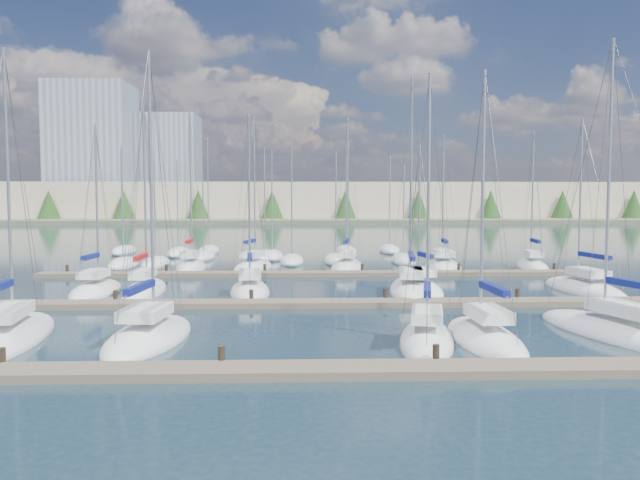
{
  "coord_description": "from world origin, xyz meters",
  "views": [
    {
      "loc": [
        -1.06,
        -19.91,
        6.37
      ],
      "look_at": [
        0.0,
        14.0,
        4.0
      ],
      "focal_mm": 35.0,
      "sensor_mm": 36.0,
      "label": 1
    }
  ],
  "objects_px": {
    "sailboat_n": "(191,267)",
    "sailboat_m": "(584,289)",
    "sailboat_h": "(96,291)",
    "sailboat_i": "(145,290)",
    "sailboat_d": "(427,339)",
    "sailboat_q": "(443,266)",
    "sailboat_l": "(421,288)",
    "sailboat_p": "(347,266)",
    "sailboat_b": "(7,337)",
    "sailboat_k": "(411,289)",
    "sailboat_r": "(532,266)",
    "sailboat_o": "(253,267)",
    "sailboat_f": "(617,333)",
    "sailboat_c": "(149,337)",
    "sailboat_e": "(485,338)",
    "sailboat_j": "(250,291)"
  },
  "relations": [
    {
      "from": "sailboat_m",
      "to": "sailboat_o",
      "type": "height_order",
      "value": "sailboat_o"
    },
    {
      "from": "sailboat_c",
      "to": "sailboat_l",
      "type": "bearing_deg",
      "value": 48.68
    },
    {
      "from": "sailboat_i",
      "to": "sailboat_c",
      "type": "distance_m",
      "value": 14.12
    },
    {
      "from": "sailboat_i",
      "to": "sailboat_p",
      "type": "distance_m",
      "value": 19.85
    },
    {
      "from": "sailboat_b",
      "to": "sailboat_r",
      "type": "relative_size",
      "value": 1.06
    },
    {
      "from": "sailboat_l",
      "to": "sailboat_e",
      "type": "relative_size",
      "value": 0.84
    },
    {
      "from": "sailboat_p",
      "to": "sailboat_j",
      "type": "height_order",
      "value": "sailboat_p"
    },
    {
      "from": "sailboat_k",
      "to": "sailboat_q",
      "type": "bearing_deg",
      "value": 76.66
    },
    {
      "from": "sailboat_m",
      "to": "sailboat_e",
      "type": "distance_m",
      "value": 18.02
    },
    {
      "from": "sailboat_h",
      "to": "sailboat_f",
      "type": "bearing_deg",
      "value": -24.53
    },
    {
      "from": "sailboat_e",
      "to": "sailboat_i",
      "type": "bearing_deg",
      "value": 139.84
    },
    {
      "from": "sailboat_p",
      "to": "sailboat_f",
      "type": "height_order",
      "value": "sailboat_f"
    },
    {
      "from": "sailboat_q",
      "to": "sailboat_o",
      "type": "bearing_deg",
      "value": -172.26
    },
    {
      "from": "sailboat_e",
      "to": "sailboat_l",
      "type": "bearing_deg",
      "value": 87.87
    },
    {
      "from": "sailboat_n",
      "to": "sailboat_b",
      "type": "distance_m",
      "value": 27.29
    },
    {
      "from": "sailboat_k",
      "to": "sailboat_f",
      "type": "bearing_deg",
      "value": -54.53
    },
    {
      "from": "sailboat_l",
      "to": "sailboat_r",
      "type": "bearing_deg",
      "value": 39.31
    },
    {
      "from": "sailboat_n",
      "to": "sailboat_r",
      "type": "bearing_deg",
      "value": -2.85
    },
    {
      "from": "sailboat_c",
      "to": "sailboat_o",
      "type": "height_order",
      "value": "sailboat_o"
    },
    {
      "from": "sailboat_p",
      "to": "sailboat_k",
      "type": "distance_m",
      "value": 14.01
    },
    {
      "from": "sailboat_j",
      "to": "sailboat_c",
      "type": "relative_size",
      "value": 0.92
    },
    {
      "from": "sailboat_p",
      "to": "sailboat_m",
      "type": "distance_m",
      "value": 20.34
    },
    {
      "from": "sailboat_l",
      "to": "sailboat_r",
      "type": "height_order",
      "value": "sailboat_r"
    },
    {
      "from": "sailboat_n",
      "to": "sailboat_m",
      "type": "xyz_separation_m",
      "value": [
        28.65,
        -13.85,
        -0.02
      ]
    },
    {
      "from": "sailboat_j",
      "to": "sailboat_d",
      "type": "distance_m",
      "value": 16.7
    },
    {
      "from": "sailboat_o",
      "to": "sailboat_m",
      "type": "bearing_deg",
      "value": -18.79
    },
    {
      "from": "sailboat_m",
      "to": "sailboat_r",
      "type": "xyz_separation_m",
      "value": [
        1.58,
        13.51,
        0.02
      ]
    },
    {
      "from": "sailboat_d",
      "to": "sailboat_k",
      "type": "relative_size",
      "value": 0.82
    },
    {
      "from": "sailboat_p",
      "to": "sailboat_c",
      "type": "xyz_separation_m",
      "value": [
        -10.83,
        -27.34,
        -0.01
      ]
    },
    {
      "from": "sailboat_i",
      "to": "sailboat_r",
      "type": "xyz_separation_m",
      "value": [
        30.88,
        13.35,
        -0.0
      ]
    },
    {
      "from": "sailboat_c",
      "to": "sailboat_r",
      "type": "xyz_separation_m",
      "value": [
        27.31,
        27.01,
        0.01
      ]
    },
    {
      "from": "sailboat_d",
      "to": "sailboat_q",
      "type": "xyz_separation_m",
      "value": [
        7.21,
        28.33,
        -0.02
      ]
    },
    {
      "from": "sailboat_f",
      "to": "sailboat_c",
      "type": "xyz_separation_m",
      "value": [
        -21.15,
        -0.16,
        0.0
      ]
    },
    {
      "from": "sailboat_n",
      "to": "sailboat_d",
      "type": "bearing_deg",
      "value": -64.11
    },
    {
      "from": "sailboat_n",
      "to": "sailboat_q",
      "type": "distance_m",
      "value": 22.32
    },
    {
      "from": "sailboat_h",
      "to": "sailboat_i",
      "type": "bearing_deg",
      "value": 0.62
    },
    {
      "from": "sailboat_h",
      "to": "sailboat_d",
      "type": "bearing_deg",
      "value": -36.35
    },
    {
      "from": "sailboat_p",
      "to": "sailboat_k",
      "type": "bearing_deg",
      "value": -68.62
    },
    {
      "from": "sailboat_f",
      "to": "sailboat_r",
      "type": "relative_size",
      "value": 1.11
    },
    {
      "from": "sailboat_l",
      "to": "sailboat_q",
      "type": "bearing_deg",
      "value": 64.32
    },
    {
      "from": "sailboat_f",
      "to": "sailboat_k",
      "type": "distance_m",
      "value": 15.28
    },
    {
      "from": "sailboat_l",
      "to": "sailboat_r",
      "type": "xyz_separation_m",
      "value": [
        12.48,
        12.98,
        0.01
      ]
    },
    {
      "from": "sailboat_m",
      "to": "sailboat_k",
      "type": "relative_size",
      "value": 0.81
    },
    {
      "from": "sailboat_b",
      "to": "sailboat_i",
      "type": "bearing_deg",
      "value": 70.32
    },
    {
      "from": "sailboat_i",
      "to": "sailboat_o",
      "type": "distance_m",
      "value": 14.82
    },
    {
      "from": "sailboat_i",
      "to": "sailboat_f",
      "type": "bearing_deg",
      "value": -31.52
    },
    {
      "from": "sailboat_b",
      "to": "sailboat_n",
      "type": "bearing_deg",
      "value": 74.74
    },
    {
      "from": "sailboat_l",
      "to": "sailboat_m",
      "type": "distance_m",
      "value": 10.92
    },
    {
      "from": "sailboat_k",
      "to": "sailboat_r",
      "type": "xyz_separation_m",
      "value": [
        13.23,
        13.3,
        0.01
      ]
    },
    {
      "from": "sailboat_h",
      "to": "sailboat_j",
      "type": "bearing_deg",
      "value": -1.15
    }
  ]
}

